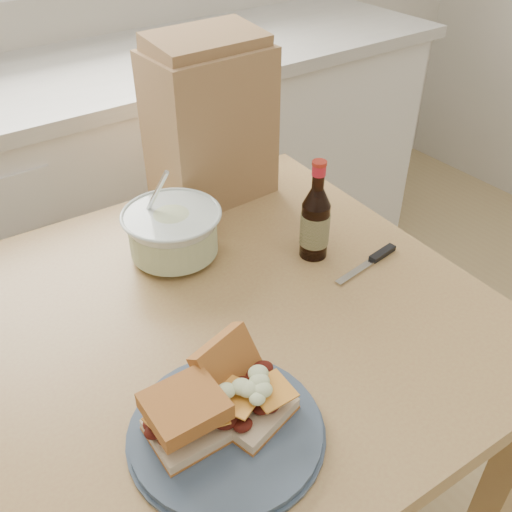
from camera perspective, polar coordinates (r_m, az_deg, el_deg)
cabinet_run at (r=2.01m, az=-14.91°, el=4.74°), size 2.50×0.64×0.94m
dining_table at (r=1.15m, az=-2.73°, el=-9.53°), size 0.98×0.98×0.78m
plate at (r=0.88m, az=-2.99°, el=-17.05°), size 0.28×0.28×0.02m
sandwich_left at (r=0.84m, az=-7.01°, el=-15.70°), size 0.11×0.10×0.08m
sandwich_right at (r=0.87m, az=-1.30°, el=-13.22°), size 0.13×0.18×0.09m
coleslaw_bowl at (r=1.19m, az=-8.28°, el=2.13°), size 0.20×0.20×0.20m
beer_bottle at (r=1.17m, az=5.94°, el=3.44°), size 0.06×0.06×0.22m
knife at (r=1.21m, az=11.88°, el=-0.18°), size 0.18×0.04×0.01m
paper_bag at (r=1.35m, az=-4.59°, el=12.80°), size 0.27×0.18×0.35m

